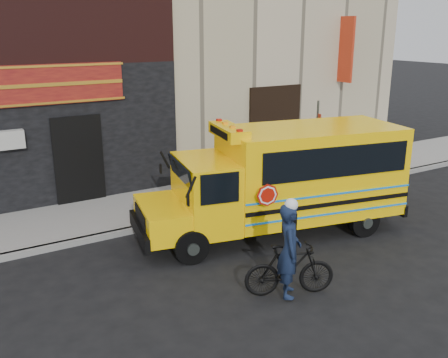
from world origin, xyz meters
name	(u,v)px	position (x,y,z in m)	size (l,w,h in m)	color
ground	(274,246)	(0.00, 0.00, 0.00)	(120.00, 120.00, 0.00)	black
curb	(220,211)	(0.00, 2.60, 0.07)	(40.00, 0.20, 0.15)	gray
sidewalk	(196,197)	(0.00, 4.10, 0.07)	(40.00, 3.00, 0.15)	gray
building	(114,1)	(-0.04, 10.45, 6.13)	(20.00, 10.70, 12.00)	tan
school_bus	(287,176)	(0.82, 0.63, 1.51)	(7.18, 3.43, 2.92)	black
sign_pole	(316,145)	(3.32, 2.38, 1.68)	(0.09, 0.26, 3.05)	#3F4742
bicycle	(290,270)	(-1.11, -2.00, 0.55)	(0.51, 1.82, 1.09)	black
cyclist	(289,253)	(-1.18, -2.06, 0.96)	(0.70, 0.46, 1.91)	#111B34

